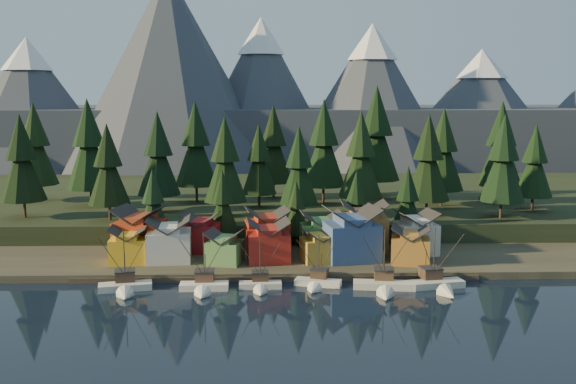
{
  "coord_description": "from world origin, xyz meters",
  "views": [
    {
      "loc": [
        -0.93,
        -106.43,
        36.02
      ],
      "look_at": [
        2.84,
        30.0,
        15.44
      ],
      "focal_mm": 40.0,
      "sensor_mm": 36.0,
      "label": 1
    }
  ],
  "objects_px": {
    "boat_6": "(438,277)",
    "house_front_0": "(129,244)",
    "house_back_0": "(140,230)",
    "boat_2": "(203,278)",
    "house_front_1": "(169,238)",
    "boat_4": "(317,276)",
    "boat_5": "(385,279)",
    "boat_3": "(260,278)",
    "house_back_1": "(201,231)",
    "boat_0": "(125,279)"
  },
  "relations": [
    {
      "from": "boat_2",
      "to": "house_front_0",
      "type": "relative_size",
      "value": 1.51
    },
    {
      "from": "boat_2",
      "to": "house_front_1",
      "type": "height_order",
      "value": "boat_2"
    },
    {
      "from": "boat_5",
      "to": "house_back_1",
      "type": "bearing_deg",
      "value": 152.25
    },
    {
      "from": "house_back_0",
      "to": "boat_2",
      "type": "bearing_deg",
      "value": -41.76
    },
    {
      "from": "house_back_0",
      "to": "boat_5",
      "type": "bearing_deg",
      "value": -12.33
    },
    {
      "from": "boat_3",
      "to": "house_back_1",
      "type": "distance_m",
      "value": 27.98
    },
    {
      "from": "boat_3",
      "to": "house_back_1",
      "type": "xyz_separation_m",
      "value": [
        -13.63,
        24.14,
        3.84
      ]
    },
    {
      "from": "boat_5",
      "to": "house_front_0",
      "type": "relative_size",
      "value": 1.62
    },
    {
      "from": "boat_0",
      "to": "boat_5",
      "type": "relative_size",
      "value": 0.97
    },
    {
      "from": "house_front_0",
      "to": "boat_4",
      "type": "bearing_deg",
      "value": -23.43
    },
    {
      "from": "house_front_0",
      "to": "house_back_0",
      "type": "xyz_separation_m",
      "value": [
        1.0,
        6.54,
        1.57
      ]
    },
    {
      "from": "boat_6",
      "to": "house_front_0",
      "type": "xyz_separation_m",
      "value": [
        -60.91,
        15.67,
        3.08
      ]
    },
    {
      "from": "boat_4",
      "to": "house_back_0",
      "type": "bearing_deg",
      "value": 167.18
    },
    {
      "from": "boat_4",
      "to": "house_back_1",
      "type": "relative_size",
      "value": 1.29
    },
    {
      "from": "boat_2",
      "to": "house_back_0",
      "type": "xyz_separation_m",
      "value": [
        -16.07,
        22.06,
        4.58
      ]
    },
    {
      "from": "boat_3",
      "to": "house_back_0",
      "type": "relative_size",
      "value": 0.93
    },
    {
      "from": "boat_0",
      "to": "boat_3",
      "type": "distance_m",
      "value": 25.07
    },
    {
      "from": "house_back_0",
      "to": "house_front_1",
      "type": "bearing_deg",
      "value": -25.63
    },
    {
      "from": "boat_4",
      "to": "house_front_1",
      "type": "bearing_deg",
      "value": 169.83
    },
    {
      "from": "boat_0",
      "to": "house_front_1",
      "type": "height_order",
      "value": "boat_0"
    },
    {
      "from": "house_back_0",
      "to": "boat_6",
      "type": "bearing_deg",
      "value": -8.17
    },
    {
      "from": "boat_6",
      "to": "house_back_0",
      "type": "distance_m",
      "value": 64.06
    },
    {
      "from": "boat_2",
      "to": "house_front_1",
      "type": "bearing_deg",
      "value": 117.07
    },
    {
      "from": "boat_0",
      "to": "boat_5",
      "type": "height_order",
      "value": "boat_0"
    },
    {
      "from": "house_back_1",
      "to": "house_front_1",
      "type": "bearing_deg",
      "value": -117.11
    },
    {
      "from": "house_front_1",
      "to": "boat_0",
      "type": "bearing_deg",
      "value": -114.21
    },
    {
      "from": "boat_4",
      "to": "boat_5",
      "type": "distance_m",
      "value": 12.71
    },
    {
      "from": "boat_5",
      "to": "house_front_1",
      "type": "distance_m",
      "value": 46.02
    },
    {
      "from": "house_back_1",
      "to": "house_back_0",
      "type": "bearing_deg",
      "value": -160.36
    },
    {
      "from": "boat_2",
      "to": "house_front_0",
      "type": "height_order",
      "value": "boat_2"
    },
    {
      "from": "boat_0",
      "to": "boat_4",
      "type": "height_order",
      "value": "boat_0"
    },
    {
      "from": "house_front_0",
      "to": "house_back_1",
      "type": "bearing_deg",
      "value": 30.02
    },
    {
      "from": "house_front_0",
      "to": "house_front_1",
      "type": "height_order",
      "value": "house_front_1"
    },
    {
      "from": "house_front_1",
      "to": "house_back_0",
      "type": "relative_size",
      "value": 0.85
    },
    {
      "from": "boat_4",
      "to": "boat_6",
      "type": "bearing_deg",
      "value": 9.53
    },
    {
      "from": "boat_5",
      "to": "boat_0",
      "type": "bearing_deg",
      "value": -173.65
    },
    {
      "from": "boat_2",
      "to": "house_back_0",
      "type": "distance_m",
      "value": 27.67
    },
    {
      "from": "boat_6",
      "to": "house_back_0",
      "type": "xyz_separation_m",
      "value": [
        -59.91,
        22.2,
        4.66
      ]
    },
    {
      "from": "boat_0",
      "to": "boat_2",
      "type": "bearing_deg",
      "value": -12.1
    },
    {
      "from": "boat_5",
      "to": "house_back_0",
      "type": "relative_size",
      "value": 1.14
    },
    {
      "from": "boat_2",
      "to": "boat_5",
      "type": "height_order",
      "value": "boat_5"
    },
    {
      "from": "house_front_0",
      "to": "boat_3",
      "type": "bearing_deg",
      "value": -32.1
    },
    {
      "from": "boat_3",
      "to": "boat_4",
      "type": "bearing_deg",
      "value": 4.94
    },
    {
      "from": "boat_2",
      "to": "boat_3",
      "type": "distance_m",
      "value": 10.58
    },
    {
      "from": "house_front_0",
      "to": "house_back_1",
      "type": "xyz_separation_m",
      "value": [
        13.98,
        9.5,
        0.52
      ]
    },
    {
      "from": "boat_0",
      "to": "house_back_0",
      "type": "relative_size",
      "value": 1.11
    },
    {
      "from": "boat_0",
      "to": "house_back_1",
      "type": "distance_m",
      "value": 27.69
    },
    {
      "from": "house_back_0",
      "to": "boat_4",
      "type": "bearing_deg",
      "value": -15.92
    },
    {
      "from": "boat_2",
      "to": "house_back_0",
      "type": "relative_size",
      "value": 1.07
    },
    {
      "from": "house_front_1",
      "to": "boat_2",
      "type": "bearing_deg",
      "value": -66.89
    }
  ]
}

